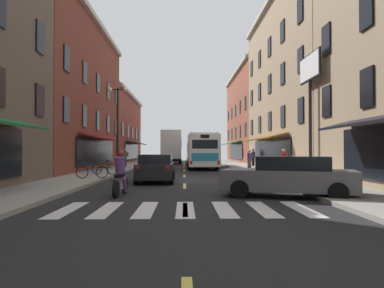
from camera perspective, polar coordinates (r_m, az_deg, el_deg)
ground_plane at (r=19.98m, az=-1.24°, el=-5.97°), size 34.80×80.00×0.10m
lane_centre_dashes at (r=19.72m, az=-1.23°, el=-5.88°), size 0.14×73.90×0.01m
crosswalk_near at (r=10.04m, az=-1.12°, el=-10.54°), size 7.10×2.80×0.01m
sidewalk_left at (r=20.81m, az=-17.78°, el=-5.39°), size 3.00×80.00×0.14m
sidewalk_right at (r=20.83m, az=15.29°, el=-5.40°), size 3.00×80.00×0.14m
storefront_row_right at (r=25.75m, az=25.38°, el=9.48°), size 9.44×79.90×14.87m
billboard_sign at (r=21.01m, az=18.66°, el=9.41°), size 0.40×3.01×6.94m
transit_bus at (r=33.63m, az=1.46°, el=-1.08°), size 2.69×11.70×3.14m
box_truck at (r=43.99m, az=-3.38°, el=-0.51°), size 2.60×7.57×4.07m
sedan_near at (r=18.75m, az=-5.85°, el=-3.87°), size 1.93×4.61×1.45m
sedan_mid at (r=12.99m, az=15.55°, el=-5.08°), size 4.91×3.22×1.45m
sedan_far at (r=54.42m, az=-3.01°, el=-2.09°), size 2.00×4.25×1.35m
motorcycle_rider at (r=13.16m, az=-11.55°, el=-5.18°), size 0.62×2.07×1.66m
bicycle_near at (r=22.80m, az=-14.03°, el=-3.94°), size 1.68×0.55×0.91m
bicycle_mid at (r=19.95m, az=-15.94°, el=-4.35°), size 1.70×0.48×0.91m
pedestrian_near at (r=32.72m, az=-10.83°, el=-2.14°), size 0.50×0.49×1.70m
pedestrian_mid at (r=26.89m, az=9.32°, el=-2.58°), size 0.36×0.36×1.57m
pedestrian_far at (r=35.32m, az=9.92°, el=-2.13°), size 0.36×0.36×1.67m
pedestrian_rear at (r=22.07m, az=14.68°, el=-2.82°), size 0.36×0.36×1.62m
street_lamp_twin at (r=25.50m, az=-12.04°, el=2.99°), size 1.42×0.32×6.02m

